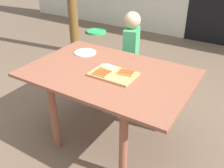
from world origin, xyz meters
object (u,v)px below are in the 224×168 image
(cutting_board, at_px, (114,74))
(pizza_slice_far_right, at_px, (126,73))
(dining_table, at_px, (109,83))
(garden_hose_coil, at_px, (96,32))
(child_left, at_px, (131,49))
(pizza_slice_far_left, at_px, (109,68))
(plate_white_left, at_px, (85,53))
(pizza_slice_near_left, at_px, (101,73))

(cutting_board, relative_size, pizza_slice_far_right, 2.61)
(dining_table, bearing_deg, garden_hose_coil, 126.81)
(dining_table, distance_m, child_left, 0.84)
(pizza_slice_far_left, xyz_separation_m, child_left, (-0.21, 0.79, -0.15))
(pizza_slice_far_left, bearing_deg, child_left, 104.92)
(plate_white_left, xyz_separation_m, garden_hose_coil, (-1.46, 2.27, -0.67))
(cutting_board, xyz_separation_m, child_left, (-0.28, 0.85, -0.14))
(child_left, relative_size, garden_hose_coil, 2.53)
(plate_white_left, distance_m, child_left, 0.64)
(plate_white_left, relative_size, child_left, 0.21)
(pizza_slice_far_right, relative_size, pizza_slice_far_left, 0.99)
(pizza_slice_near_left, relative_size, child_left, 0.13)
(child_left, bearing_deg, pizza_slice_far_left, -75.08)
(dining_table, distance_m, pizza_slice_near_left, 0.16)
(child_left, bearing_deg, dining_table, -75.03)
(dining_table, bearing_deg, pizza_slice_far_right, 7.40)
(dining_table, height_order, pizza_slice_near_left, pizza_slice_near_left)
(garden_hose_coil, bearing_deg, pizza_slice_far_right, -50.78)
(pizza_slice_near_left, relative_size, plate_white_left, 0.63)
(dining_table, bearing_deg, cutting_board, -24.85)
(pizza_slice_near_left, xyz_separation_m, pizza_slice_far_left, (0.00, 0.12, 0.00))
(garden_hose_coil, bearing_deg, cutting_board, -52.57)
(pizza_slice_far_right, height_order, plate_white_left, pizza_slice_far_right)
(cutting_board, xyz_separation_m, pizza_slice_far_right, (0.09, 0.05, 0.02))
(pizza_slice_near_left, height_order, child_left, child_left)
(plate_white_left, bearing_deg, dining_table, -28.65)
(pizza_slice_far_right, relative_size, garden_hose_coil, 0.35)
(cutting_board, bearing_deg, garden_hose_coil, 127.43)
(dining_table, xyz_separation_m, pizza_slice_near_left, (-0.01, -0.09, 0.13))
(cutting_board, height_order, child_left, child_left)
(dining_table, height_order, pizza_slice_far_right, pizza_slice_far_right)
(child_left, height_order, garden_hose_coil, child_left)
(cutting_board, bearing_deg, dining_table, 155.15)
(pizza_slice_near_left, relative_size, garden_hose_coil, 0.33)
(pizza_slice_far_left, bearing_deg, cutting_board, -36.87)
(pizza_slice_near_left, bearing_deg, dining_table, 84.90)
(cutting_board, relative_size, pizza_slice_near_left, 2.76)
(dining_table, bearing_deg, pizza_slice_far_left, 106.51)
(dining_table, relative_size, plate_white_left, 6.58)
(pizza_slice_far_right, bearing_deg, plate_white_left, 160.30)
(dining_table, xyz_separation_m, pizza_slice_far_left, (-0.01, 0.02, 0.13))
(pizza_slice_near_left, bearing_deg, garden_hose_coil, 125.70)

